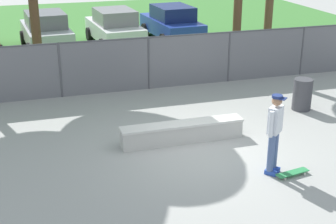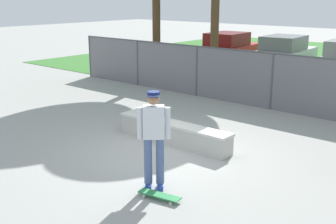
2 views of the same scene
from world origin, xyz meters
name	(u,v)px [view 1 (image 1 of 2)]	position (x,y,z in m)	size (l,w,h in m)	color
ground_plane	(202,151)	(0.00, 0.00, 0.00)	(80.00, 80.00, 0.00)	#9E9E99
grass_strip	(99,30)	(0.00, 15.40, 0.01)	(29.41, 20.00, 0.02)	#3D7A33
concrete_ledge	(182,132)	(-0.29, 0.69, 0.26)	(3.20, 0.48, 0.51)	#B7B5AD
skateboarder	(275,130)	(1.09, -1.49, 1.03)	(0.48, 0.44, 1.84)	#2647A5
skateboard	(293,173)	(1.47, -1.77, 0.07)	(0.82, 0.34, 0.09)	#2D8C4C
chainlink_fence	(149,61)	(0.00, 5.10, 0.97)	(17.48, 0.07, 1.79)	#4C4C51
car_silver	(46,31)	(-2.90, 11.86, 0.84)	(2.26, 4.33, 1.66)	#B7BABF
car_white	(115,27)	(0.14, 11.72, 0.84)	(2.26, 4.33, 1.66)	silver
car_blue	(172,23)	(2.95, 11.94, 0.84)	(2.26, 4.33, 1.66)	#233D9E
trash_bin	(302,94)	(3.87, 1.85, 0.48)	(0.56, 0.56, 0.95)	#3F3F44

